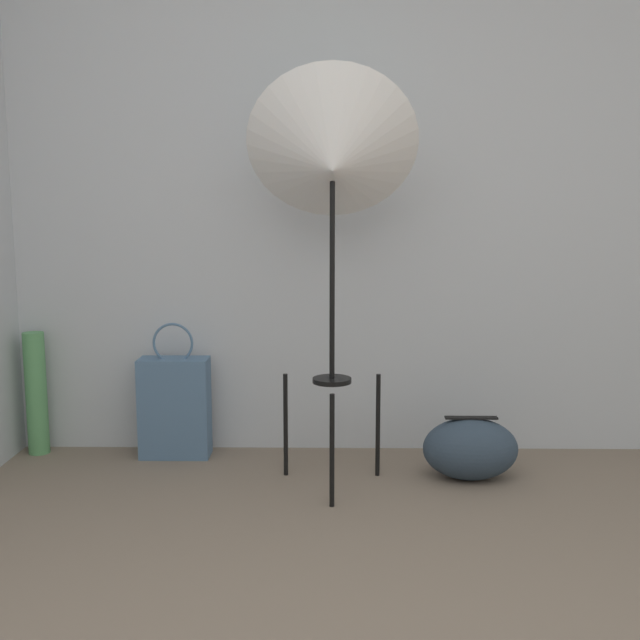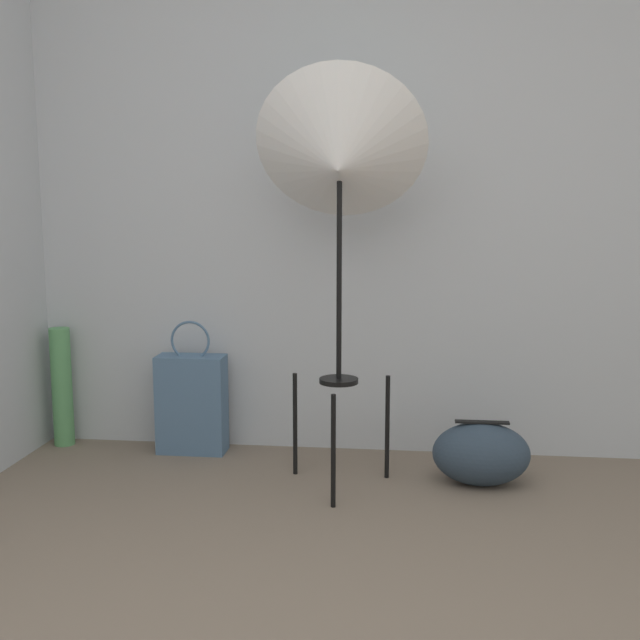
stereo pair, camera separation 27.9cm
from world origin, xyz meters
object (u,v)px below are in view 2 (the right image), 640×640
at_px(duffel_bag, 481,454).
at_px(paper_roll, 62,387).
at_px(tote_bag, 192,403).
at_px(photo_umbrella, 340,160).

bearing_deg(duffel_bag, paper_roll, 170.85).
height_order(tote_bag, paper_roll, tote_bag).
distance_m(tote_bag, paper_roll, 0.68).
distance_m(photo_umbrella, paper_roll, 1.83).
relative_size(duffel_bag, paper_roll, 0.70).
relative_size(tote_bag, duffel_bag, 1.56).
relative_size(photo_umbrella, duffel_bag, 4.19).
height_order(tote_bag, duffel_bag, tote_bag).
bearing_deg(tote_bag, photo_umbrella, -26.31).
xyz_separation_m(photo_umbrella, paper_roll, (-1.42, 0.41, -1.07)).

